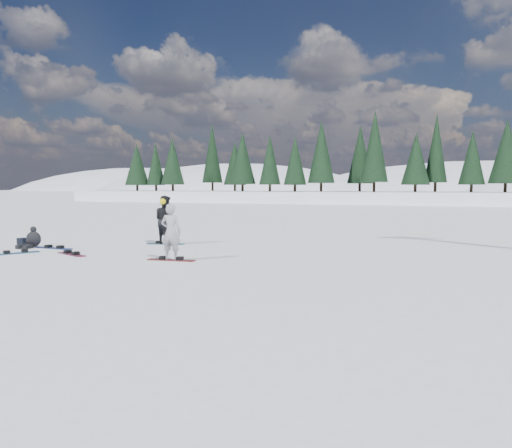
# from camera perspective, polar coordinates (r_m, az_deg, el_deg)

# --- Properties ---
(ground) EXTENTS (420.00, 420.00, 0.00)m
(ground) POSITION_cam_1_polar(r_m,az_deg,el_deg) (16.12, -9.18, -3.83)
(ground) COLOR white
(ground) RESTS_ON ground
(alpine_backdrop) EXTENTS (412.50, 227.00, 53.20)m
(alpine_backdrop) POSITION_cam_1_polar(r_m,az_deg,el_deg) (204.61, 14.95, -0.33)
(alpine_backdrop) COLOR white
(alpine_backdrop) RESTS_ON ground
(snowboarder_woman) EXTENTS (0.68, 0.48, 1.90)m
(snowboarder_woman) POSITION_cam_1_polar(r_m,az_deg,el_deg) (15.43, -9.71, -0.87)
(snowboarder_woman) COLOR #AEAEB4
(snowboarder_woman) RESTS_ON ground
(snowboarder_man) EXTENTS (1.14, 1.03, 1.91)m
(snowboarder_man) POSITION_cam_1_polar(r_m,az_deg,el_deg) (19.80, -10.34, 0.46)
(snowboarder_man) COLOR black
(snowboarder_man) RESTS_ON ground
(seated_rider) EXTENTS (0.63, 0.97, 0.78)m
(seated_rider) POSITION_cam_1_polar(r_m,az_deg,el_deg) (20.31, -24.17, -1.62)
(seated_rider) COLOR black
(seated_rider) RESTS_ON ground
(gear_bag) EXTENTS (0.51, 0.41, 0.30)m
(gear_bag) POSITION_cam_1_polar(r_m,az_deg,el_deg) (20.99, -25.04, -1.87)
(gear_bag) COLOR black
(gear_bag) RESTS_ON ground
(snowboard_woman) EXTENTS (1.52, 0.43, 0.03)m
(snowboard_woman) POSITION_cam_1_polar(r_m,az_deg,el_deg) (15.53, -9.65, -4.09)
(snowboard_woman) COLOR maroon
(snowboard_woman) RESTS_ON ground
(snowboard_man) EXTENTS (1.53, 0.59, 0.03)m
(snowboard_man) POSITION_cam_1_polar(r_m,az_deg,el_deg) (19.88, -10.30, -2.25)
(snowboard_man) COLOR #186A85
(snowboard_man) RESTS_ON ground
(snowboard_loose_a) EXTENTS (1.01, 1.43, 0.03)m
(snowboard_loose_a) POSITION_cam_1_polar(r_m,az_deg,el_deg) (18.70, -25.76, -3.03)
(snowboard_loose_a) COLOR #1D63A0
(snowboard_loose_a) RESTS_ON ground
(snowboard_loose_b) EXTENTS (1.49, 0.85, 0.03)m
(snowboard_loose_b) POSITION_cam_1_polar(r_m,az_deg,el_deg) (17.69, -20.32, -3.27)
(snowboard_loose_b) COLOR maroon
(snowboard_loose_b) RESTS_ON ground
(snowboard_loose_c) EXTENTS (1.51, 0.35, 0.03)m
(snowboard_loose_c) POSITION_cam_1_polar(r_m,az_deg,el_deg) (19.64, -22.05, -2.58)
(snowboard_loose_c) COLOR navy
(snowboard_loose_c) RESTS_ON ground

